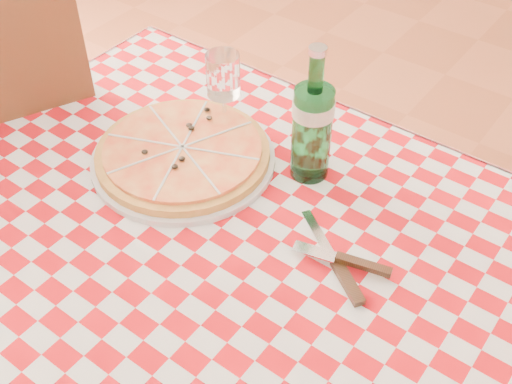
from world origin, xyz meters
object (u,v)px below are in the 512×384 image
pizza_plate (183,152)px  water_bottle (313,115)px  dining_table (245,277)px  wine_glass (224,93)px

pizza_plate → water_bottle: water_bottle is taller
dining_table → pizza_plate: 0.27m
wine_glass → water_bottle: bearing=-4.2°
pizza_plate → water_bottle: 0.27m
pizza_plate → water_bottle: (0.22, 0.12, 0.11)m
water_bottle → wine_glass: size_ratio=1.59×
pizza_plate → wine_glass: size_ratio=2.10×
dining_table → wine_glass: (-0.23, 0.23, 0.18)m
pizza_plate → wine_glass: 0.15m
dining_table → pizza_plate: pizza_plate is taller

